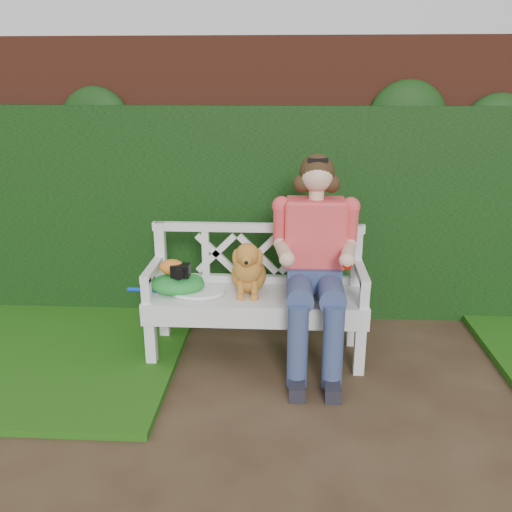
{
  "coord_description": "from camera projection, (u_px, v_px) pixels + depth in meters",
  "views": [
    {
      "loc": [
        -0.37,
        -2.56,
        1.88
      ],
      "look_at": [
        -0.56,
        0.91,
        0.75
      ],
      "focal_mm": 38.0,
      "sensor_mm": 36.0,
      "label": 1
    }
  ],
  "objects": [
    {
      "name": "ground",
      "position": [
        348.0,
        438.0,
        2.99
      ],
      "size": [
        60.0,
        60.0,
        0.0
      ],
      "primitive_type": "plane",
      "color": "#342216"
    },
    {
      "name": "brick_wall",
      "position": [
        331.0,
        180.0,
        4.45
      ],
      "size": [
        10.0,
        0.3,
        2.2
      ],
      "primitive_type": "cube",
      "color": "#5C281A",
      "rests_on": "ground"
    },
    {
      "name": "ivy_hedge",
      "position": [
        332.0,
        216.0,
        4.32
      ],
      "size": [
        10.0,
        0.18,
        1.7
      ],
      "primitive_type": "cube",
      "color": "#194415",
      "rests_on": "ground"
    },
    {
      "name": "grass_left",
      "position": [
        6.0,
        346.0,
        3.96
      ],
      "size": [
        2.6,
        2.0,
        0.05
      ],
      "primitive_type": "cube",
      "color": "#1B5310",
      "rests_on": "ground"
    },
    {
      "name": "garden_bench",
      "position": [
        256.0,
        325.0,
        3.81
      ],
      "size": [
        1.64,
        0.77,
        0.48
      ],
      "primitive_type": null,
      "rotation": [
        0.0,
        0.0,
        0.11
      ],
      "color": "white",
      "rests_on": "ground"
    },
    {
      "name": "seated_woman",
      "position": [
        314.0,
        264.0,
        3.63
      ],
      "size": [
        0.74,
        0.9,
        1.42
      ],
      "primitive_type": null,
      "rotation": [
        0.0,
        0.0,
        -0.19
      ],
      "color": "#D82348",
      "rests_on": "ground"
    },
    {
      "name": "dog",
      "position": [
        248.0,
        266.0,
        3.68
      ],
      "size": [
        0.34,
        0.41,
        0.39
      ],
      "primitive_type": null,
      "rotation": [
        0.0,
        0.0,
        0.26
      ],
      "color": "#B77230",
      "rests_on": "garden_bench"
    },
    {
      "name": "tennis_racket",
      "position": [
        193.0,
        291.0,
        3.73
      ],
      "size": [
        0.75,
        0.41,
        0.03
      ],
      "primitive_type": null,
      "rotation": [
        0.0,
        0.0,
        0.16
      ],
      "color": "white",
      "rests_on": "garden_bench"
    },
    {
      "name": "green_bag",
      "position": [
        177.0,
        284.0,
        3.73
      ],
      "size": [
        0.45,
        0.39,
        0.13
      ],
      "primitive_type": null,
      "rotation": [
        0.0,
        0.0,
        0.31
      ],
      "color": "#347B2A",
      "rests_on": "garden_bench"
    },
    {
      "name": "camera_item",
      "position": [
        181.0,
        270.0,
        3.68
      ],
      "size": [
        0.13,
        0.1,
        0.08
      ],
      "primitive_type": "cube",
      "rotation": [
        0.0,
        0.0,
        -0.01
      ],
      "color": "black",
      "rests_on": "green_bag"
    },
    {
      "name": "baseball_glove",
      "position": [
        172.0,
        267.0,
        3.7
      ],
      "size": [
        0.2,
        0.16,
        0.11
      ],
      "primitive_type": "ellipsoid",
      "rotation": [
        0.0,
        0.0,
        0.25
      ],
      "color": "orange",
      "rests_on": "green_bag"
    }
  ]
}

